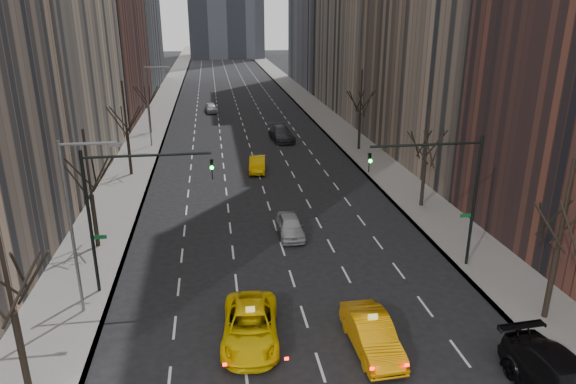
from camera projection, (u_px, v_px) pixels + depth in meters
name	position (u px, v px, depth m)	size (l,w,h in m)	color
sidewalk_left	(161.00, 108.00, 82.30)	(4.50, 320.00, 0.15)	slate
sidewalk_right	(310.00, 104.00, 85.73)	(4.50, 320.00, 0.15)	slate
tree_lw_a	(14.00, 313.00, 19.51)	(3.36, 3.50, 8.28)	black
tree_lw_b	(91.00, 195.00, 32.62)	(3.36, 3.50, 7.82)	black
tree_lw_c	(127.00, 134.00, 47.44)	(3.36, 3.50, 8.74)	black
tree_lw_d	(148.00, 106.00, 64.39)	(3.36, 3.50, 7.36)	black
tree_rw_a	(557.00, 250.00, 24.73)	(3.36, 3.50, 8.28)	black
tree_rw_b	(425.00, 162.00, 39.70)	(3.36, 3.50, 7.82)	black
tree_rw_c	(360.00, 115.00, 56.39)	(3.36, 3.50, 8.74)	black
traffic_mast_left	(121.00, 198.00, 26.84)	(6.69, 0.39, 8.00)	black
traffic_mast_right	(449.00, 182.00, 29.38)	(6.69, 0.39, 8.00)	black
streetlight_near	(77.00, 212.00, 24.69)	(2.83, 0.22, 9.00)	slate
streetlight_far	(151.00, 98.00, 57.34)	(2.83, 0.22, 9.00)	slate
taxi_suv	(250.00, 326.00, 24.08)	(2.58, 5.60, 1.56)	yellow
taxi_sedan	(372.00, 334.00, 23.40)	(1.71, 4.91, 1.62)	orange
silver_sedan_ahead	(290.00, 226.00, 35.50)	(1.69, 4.21, 1.43)	#A6A9AE
far_taxi	(257.00, 164.00, 49.86)	(1.50, 4.30, 1.42)	#FCB805
far_suv_grey	(282.00, 133.00, 61.82)	(2.37, 5.83, 1.69)	#303136
far_car_white	(211.00, 108.00, 79.00)	(1.74, 4.34, 1.48)	#BDBDBD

